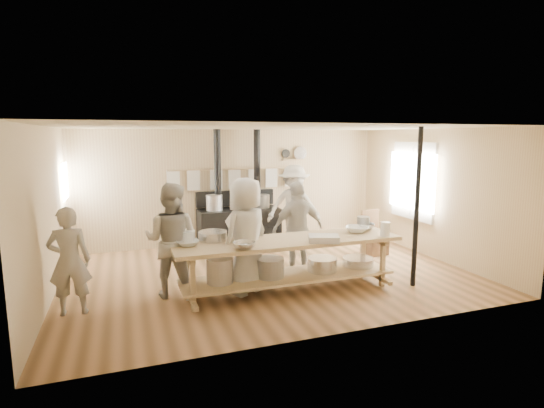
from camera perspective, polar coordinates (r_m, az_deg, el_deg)
name	(u,v)px	position (r m, az deg, el deg)	size (l,w,h in m)	color
ground	(269,274)	(7.72, -0.34, -9.38)	(7.00, 7.00, 0.00)	brown
room_shell	(269,184)	(7.37, -0.35, 2.67)	(7.00, 7.00, 7.00)	tan
window_right	(413,181)	(9.58, 18.45, 2.95)	(0.09, 1.50, 1.65)	beige
left_opening	(65,181)	(9.03, -26.07, 2.78)	(0.00, 0.90, 0.90)	white
stove	(238,223)	(9.55, -4.53, -2.58)	(1.90, 0.75, 2.60)	black
towel_rail	(235,176)	(9.67, -5.00, 3.77)	(3.00, 0.04, 0.47)	tan
back_wall_shelf	(294,155)	(10.13, 3.01, 6.56)	(0.63, 0.14, 0.32)	tan
prep_table	(287,260)	(6.76, 2.10, -7.48)	(3.60, 0.90, 0.85)	tan
support_post	(417,208)	(7.22, 18.89, -0.55)	(0.08, 0.08, 2.60)	black
cook_far_left	(69,261)	(6.48, -25.60, -6.93)	(0.55, 0.36, 1.52)	#B4AC9F
cook_left	(172,240)	(6.66, -13.35, -4.77)	(0.86, 0.67, 1.76)	#B4AC9F
cook_center	(246,236)	(6.62, -3.49, -4.33)	(0.89, 0.58, 1.83)	#B4AC9F
cook_right	(298,229)	(7.47, 3.48, -3.35)	(0.99, 0.41, 1.68)	#B4AC9F
cook_by_window	(294,206)	(9.38, 2.97, -0.32)	(1.18, 0.68, 1.83)	#B4AC9F
chair	(374,241)	(9.19, 13.60, -4.88)	(0.45, 0.45, 0.91)	brown
bowl_white_a	(187,243)	(6.40, -11.30, -5.17)	(0.33, 0.33, 0.08)	white
bowl_steel_a	(244,245)	(6.11, -3.74, -5.58)	(0.33, 0.33, 0.10)	silver
bowl_white_b	(357,229)	(7.31, 11.39, -3.34)	(0.39, 0.39, 0.09)	white
bowl_steel_b	(366,226)	(7.57, 12.49, -2.95)	(0.31, 0.31, 0.10)	silver
roasting_pan	(324,239)	(6.55, 6.98, -4.63)	(0.46, 0.30, 0.10)	#B2B2B7
mixing_bowl_large	(213,236)	(6.66, -7.95, -4.26)	(0.44, 0.44, 0.14)	silver
bucket_galv	(363,222)	(7.63, 12.17, -2.42)	(0.22, 0.22, 0.21)	gray
deep_bowl_enamel	(185,237)	(6.59, -11.58, -4.32)	(0.29, 0.29, 0.18)	white
pitcher	(385,229)	(7.08, 14.96, -3.29)	(0.15, 0.15, 0.23)	white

